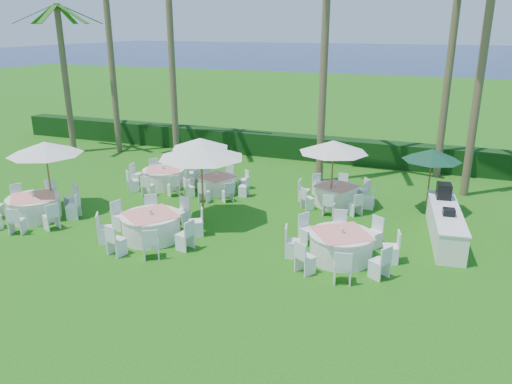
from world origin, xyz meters
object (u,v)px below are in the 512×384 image
umbrella_green (432,155)px  banquet_table_b (151,226)px  banquet_table_c (341,245)px  buffet_table (445,223)px  umbrella_a (45,148)px  umbrella_c (200,143)px  umbrella_d (334,147)px  banquet_table_f (336,195)px  banquet_table_d (164,177)px  umbrella_b (201,151)px  banquet_table_e (217,184)px  banquet_table_a (34,207)px

umbrella_green → banquet_table_b: bearing=-145.0°
banquet_table_c → buffet_table: 3.97m
umbrella_a → umbrella_c: size_ratio=1.14×
umbrella_d → umbrella_green: bearing=11.9°
banquet_table_f → umbrella_d: bearing=-107.3°
banquet_table_c → banquet_table_f: banquet_table_c is taller
banquet_table_f → umbrella_c: size_ratio=1.26×
banquet_table_b → banquet_table_d: size_ratio=1.08×
umbrella_green → banquet_table_f: bearing=-173.8°
banquet_table_b → banquet_table_c: (6.11, 0.74, -0.00)m
umbrella_green → umbrella_b: bearing=-152.7°
banquet_table_d → buffet_table: buffet_table is taller
banquet_table_e → buffet_table: 9.12m
banquet_table_b → umbrella_b: size_ratio=1.12×
umbrella_a → umbrella_green: size_ratio=1.10×
banquet_table_d → umbrella_a: size_ratio=1.17×
banquet_table_d → umbrella_c: (1.90, -0.13, 1.71)m
umbrella_green → banquet_table_c: bearing=-113.2°
banquet_table_e → umbrella_d: (4.83, 0.01, 2.02)m
banquet_table_e → umbrella_green: bearing=5.1°
umbrella_d → umbrella_a: bearing=-156.3°
banquet_table_e → banquet_table_f: (4.95, 0.38, 0.02)m
banquet_table_e → umbrella_c: umbrella_c is taller
banquet_table_a → banquet_table_f: banquet_table_a is taller
buffet_table → banquet_table_d: bearing=172.7°
banquet_table_b → umbrella_c: umbrella_c is taller
banquet_table_e → umbrella_d: umbrella_d is taller
umbrella_b → banquet_table_c: bearing=-13.4°
banquet_table_d → umbrella_c: bearing=-3.9°
banquet_table_a → umbrella_c: size_ratio=1.35×
banquet_table_b → buffet_table: buffet_table is taller
banquet_table_e → banquet_table_c: bearing=-35.1°
banquet_table_a → umbrella_b: (5.84, 1.94, 2.16)m
banquet_table_d → umbrella_d: 7.59m
banquet_table_a → banquet_table_e: (4.93, 5.01, -0.06)m
banquet_table_a → umbrella_c: (4.32, 4.79, 1.69)m
umbrella_a → umbrella_c: 5.83m
banquet_table_d → banquet_table_f: size_ratio=1.05×
banquet_table_d → umbrella_c: 2.56m
buffet_table → banquet_table_e: bearing=170.2°
banquet_table_b → banquet_table_d: banquet_table_b is taller
banquet_table_c → buffet_table: buffet_table is taller
banquet_table_e → umbrella_green: 8.54m
banquet_table_e → umbrella_a: 6.74m
umbrella_b → buffet_table: 8.47m
umbrella_c → umbrella_green: umbrella_green is taller
banquet_table_c → buffet_table: (2.85, 2.77, 0.08)m
banquet_table_b → banquet_table_f: banquet_table_b is taller
banquet_table_a → umbrella_b: 6.52m
banquet_table_c → banquet_table_d: banquet_table_c is taller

